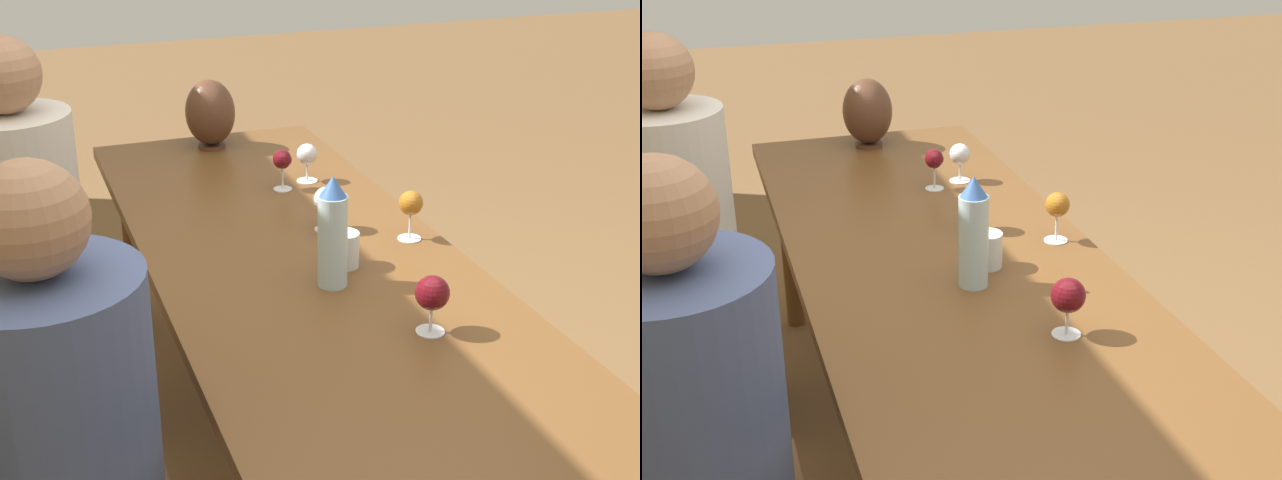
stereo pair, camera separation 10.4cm
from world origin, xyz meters
The scene contains 12 objects.
dining_table centered at (0.00, 0.00, 0.67)m, with size 2.74×0.83×0.73m.
water_bottle centered at (-0.01, -0.01, 0.88)m, with size 0.08×0.08×0.29m.
water_tumbler centered at (0.09, -0.08, 0.78)m, with size 0.08×0.08×0.10m.
vase centered at (1.21, 0.00, 0.87)m, with size 0.18×0.18×0.26m.
wine_glass_0 centered at (0.33, -0.12, 0.83)m, with size 0.08×0.08×0.13m.
wine_glass_1 centered at (0.74, -0.21, 0.83)m, with size 0.07×0.07×0.13m.
wine_glass_2 centered at (-0.32, -0.13, 0.83)m, with size 0.08×0.08×0.14m.
wine_glass_3 centered at (0.70, -0.11, 0.83)m, with size 0.06×0.06×0.14m.
wine_glass_4 centered at (0.19, -0.32, 0.84)m, with size 0.07×0.07×0.15m.
chair_far centered at (0.66, 0.78, 0.51)m, with size 0.44×0.44×0.94m.
person_near centered at (-0.38, 0.69, 0.67)m, with size 0.40×0.40×1.27m.
person_far centered at (0.66, 0.69, 0.70)m, with size 0.35×0.35×1.30m.
Camera 1 is at (-1.91, 0.73, 1.75)m, focal length 50.00 mm.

